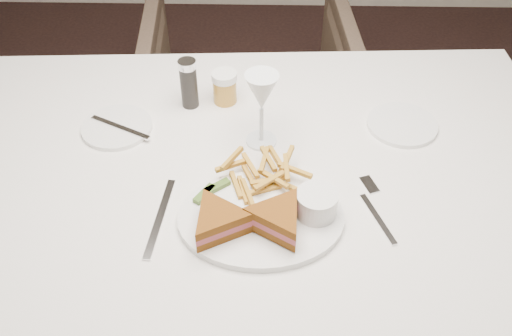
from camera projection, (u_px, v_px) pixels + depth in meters
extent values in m
cube|color=white|center=(256.00, 275.00, 1.46)|extent=(1.42, 0.98, 0.75)
imported|color=#48382C|center=(249.00, 93.00, 2.05)|extent=(0.76, 0.72, 0.73)
ellipsoid|color=white|center=(261.00, 218.00, 1.09)|extent=(0.33, 0.27, 0.01)
cube|color=silver|center=(160.00, 218.00, 1.10)|extent=(0.03, 0.21, 0.00)
cylinder|color=white|center=(117.00, 127.00, 1.30)|extent=(0.16, 0.16, 0.01)
cylinder|color=white|center=(402.00, 125.00, 1.30)|extent=(0.16, 0.16, 0.01)
cylinder|color=black|center=(189.00, 84.00, 1.32)|extent=(0.04, 0.04, 0.12)
cylinder|color=#B27D2A|center=(225.00, 87.00, 1.35)|extent=(0.06, 0.06, 0.08)
cube|color=#3F5F21|center=(217.00, 187.00, 1.14)|extent=(0.05, 0.05, 0.01)
cube|color=#3F5F21|center=(204.00, 194.00, 1.12)|extent=(0.04, 0.06, 0.01)
cylinder|color=white|center=(317.00, 203.00, 1.08)|extent=(0.08, 0.08, 0.05)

